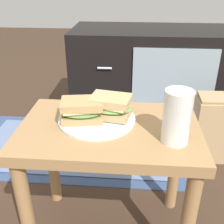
% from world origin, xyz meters
% --- Properties ---
extents(side_table, '(0.56, 0.36, 0.46)m').
position_xyz_m(side_table, '(0.00, 0.00, 0.37)').
color(side_table, '#A37A4C').
rests_on(side_table, ground).
extents(tv_cabinet, '(0.96, 0.46, 0.58)m').
position_xyz_m(tv_cabinet, '(0.17, 0.95, 0.29)').
color(tv_cabinet, black).
rests_on(tv_cabinet, ground).
extents(area_rug, '(1.25, 0.62, 0.01)m').
position_xyz_m(area_rug, '(-0.24, 0.54, 0.00)').
color(area_rug, '#384C72').
rests_on(area_rug, ground).
extents(plate, '(0.25, 0.25, 0.01)m').
position_xyz_m(plate, '(-0.04, 0.03, 0.47)').
color(plate, silver).
rests_on(plate, side_table).
extents(sandwich_front, '(0.15, 0.11, 0.07)m').
position_xyz_m(sandwich_front, '(-0.09, 0.02, 0.50)').
color(sandwich_front, tan).
rests_on(sandwich_front, plate).
extents(sandwich_back, '(0.15, 0.12, 0.07)m').
position_xyz_m(sandwich_back, '(0.00, 0.05, 0.51)').
color(sandwich_back, tan).
rests_on(sandwich_back, plate).
extents(beer_glass, '(0.08, 0.08, 0.15)m').
position_xyz_m(beer_glass, '(0.19, -0.07, 0.53)').
color(beer_glass, silver).
rests_on(beer_glass, side_table).
extents(paper_bag, '(0.22, 0.13, 0.36)m').
position_xyz_m(paper_bag, '(0.49, 0.50, 0.17)').
color(paper_bag, tan).
rests_on(paper_bag, ground).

